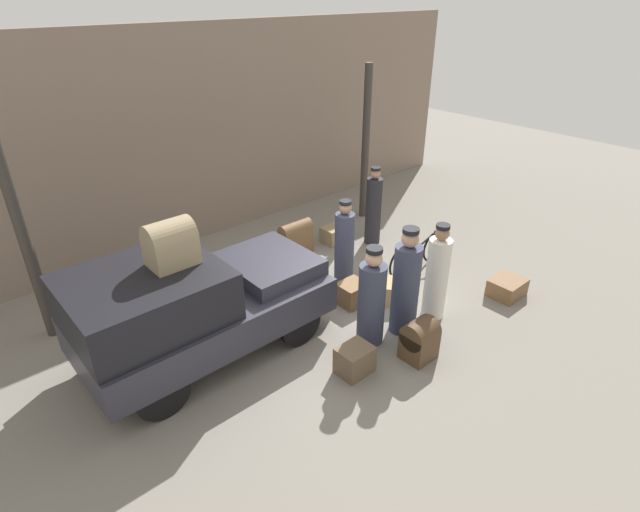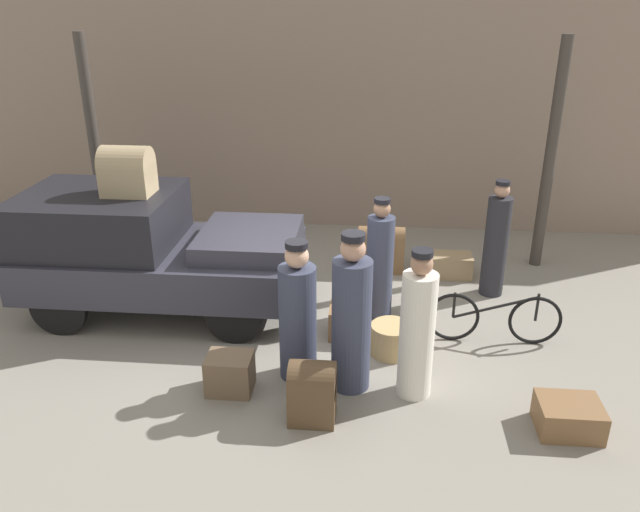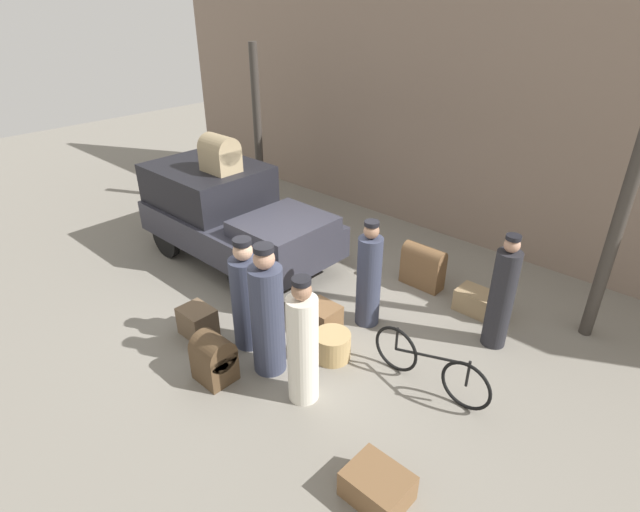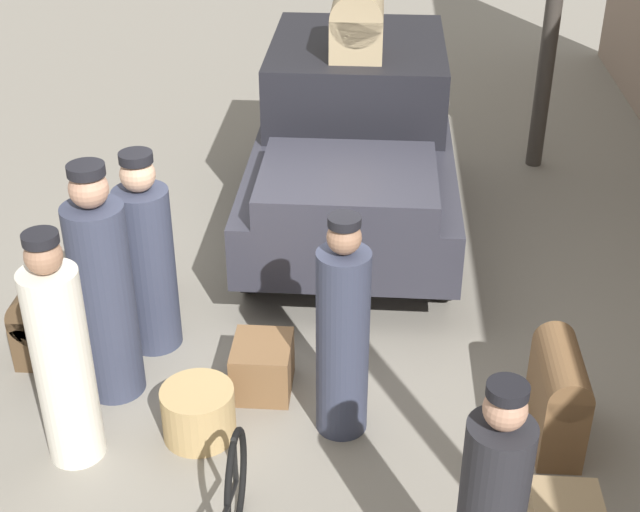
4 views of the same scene
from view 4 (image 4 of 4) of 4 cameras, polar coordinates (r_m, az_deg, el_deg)
name	(u,v)px [view 4 (image 4 of 4)]	position (r m, az deg, el deg)	size (l,w,h in m)	color
ground_plane	(298,342)	(7.39, -1.44, -5.54)	(30.00, 30.00, 0.00)	gray
canopy_pillar_left	(554,9)	(10.19, 14.72, 15.07)	(0.18, 0.18, 3.62)	#38332D
truck	(354,136)	(8.86, 2.20, 7.68)	(3.76, 1.89, 1.68)	black
wicker_basket	(198,413)	(6.44, -7.79, -9.90)	(0.52, 0.52, 0.39)	tan
porter_lifting_near_truck	(343,337)	(6.10, 1.46, -5.19)	(0.37, 0.37, 1.71)	#33384C
porter_with_bicycle	(147,262)	(7.11, -10.98, -0.36)	(0.43, 0.43, 1.69)	#33384C
porter_standing_middle	(62,360)	(6.10, -16.17, -6.40)	(0.38, 0.38, 1.74)	silver
conductor_in_dark_uniform	(104,294)	(6.60, -13.66, -2.38)	(0.44, 0.44, 1.87)	#33384C
suitcase_black_upright	(558,393)	(6.43, 15.00, -8.48)	(0.74, 0.30, 0.76)	brown
trunk_large_brown	(262,367)	(6.80, -3.71, -7.07)	(0.50, 0.44, 0.41)	brown
trunk_wicker_pale	(131,271)	(8.08, -12.03, -0.97)	(0.51, 0.41, 0.44)	brown
trunk_barrel_dark	(46,320)	(7.37, -17.15, -3.93)	(0.49, 0.43, 0.68)	#4C3823
trunk_on_truck_roof	(357,23)	(8.66, 2.39, 14.68)	(0.64, 0.50, 0.65)	#9E8966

